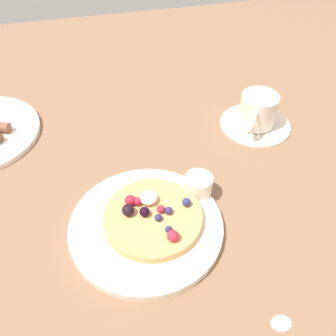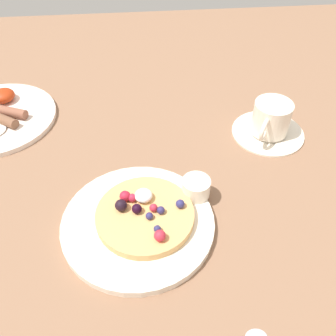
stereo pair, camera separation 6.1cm
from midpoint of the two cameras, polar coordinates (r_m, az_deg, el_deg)
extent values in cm
cube|color=#886249|center=(64.42, -7.08, -5.91)|extent=(189.52, 154.70, 3.00)
cylinder|color=white|center=(58.97, -6.01, -8.99)|extent=(24.04, 24.04, 1.35)
cylinder|color=tan|center=(58.14, -5.41, -7.76)|extent=(15.40, 15.40, 1.39)
sphere|color=#C32A3C|center=(54.05, -2.55, -10.55)|extent=(1.74, 1.74, 1.74)
sphere|color=#C72640|center=(58.65, -7.72, -5.26)|extent=(1.37, 1.37, 1.37)
sphere|color=navy|center=(55.11, -3.13, -9.58)|extent=(1.10, 1.10, 1.10)
sphere|color=black|center=(57.09, -6.32, -6.79)|extent=(1.58, 1.58, 1.58)
sphere|color=#BF293C|center=(57.38, -4.19, -6.45)|extent=(1.28, 1.28, 1.28)
sphere|color=navy|center=(56.47, -4.65, -7.76)|extent=(1.15, 1.15, 1.15)
sphere|color=black|center=(57.43, -9.24, -6.56)|extent=(1.90, 1.90, 1.90)
sphere|color=navy|center=(58.00, -0.17, -5.43)|extent=(1.39, 1.39, 1.39)
sphere|color=red|center=(58.68, -8.82, -5.11)|extent=(1.75, 1.75, 1.75)
sphere|color=navy|center=(57.13, -3.01, -6.71)|extent=(1.24, 1.24, 1.24)
sphere|color=navy|center=(58.95, -7.89, -5.19)|extent=(1.04, 1.04, 1.04)
ellipsoid|color=white|center=(58.69, -6.01, -4.73)|extent=(2.85, 2.85, 1.71)
cylinder|color=white|center=(61.21, 1.84, -2.69)|extent=(4.69, 4.69, 3.13)
cylinder|color=brown|center=(60.75, 1.86, -2.29)|extent=(3.85, 3.85, 0.38)
cylinder|color=white|center=(78.58, 11.07, 6.59)|extent=(14.38, 14.38, 0.77)
cylinder|color=white|center=(76.44, 11.44, 8.70)|extent=(7.39, 7.39, 6.43)
torus|color=white|center=(72.49, 10.72, 6.87)|extent=(3.08, 4.12, 4.40)
cylinder|color=#987C4D|center=(75.27, 11.66, 9.96)|extent=(6.28, 6.28, 0.51)
ellipsoid|color=silver|center=(52.96, 13.70, -22.23)|extent=(2.86, 2.20, 0.60)
camera|label=1|loc=(0.03, -92.82, -2.81)|focal=39.68mm
camera|label=2|loc=(0.03, 87.18, 2.81)|focal=39.68mm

